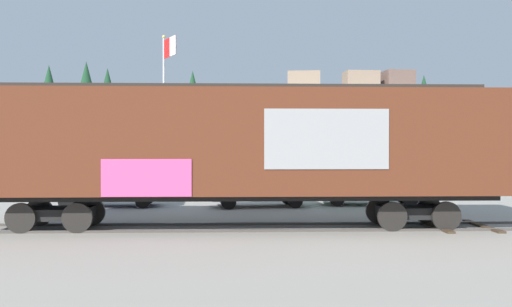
{
  "coord_description": "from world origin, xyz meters",
  "views": [
    {
      "loc": [
        -1.67,
        -16.12,
        2.59
      ],
      "look_at": [
        -0.67,
        1.44,
        2.39
      ],
      "focal_mm": 35.33,
      "sensor_mm": 36.0,
      "label": 1
    }
  ],
  "objects_px": {
    "parked_car_blue": "(107,188)",
    "parked_car_green": "(369,187)",
    "freight_car": "(237,145)",
    "parked_car_silver": "(258,187)",
    "flagpole": "(167,90)"
  },
  "relations": [
    {
      "from": "parked_car_blue",
      "to": "parked_car_green",
      "type": "distance_m",
      "value": 11.7
    },
    {
      "from": "freight_car",
      "to": "parked_car_silver",
      "type": "distance_m",
      "value": 6.28
    },
    {
      "from": "parked_car_blue",
      "to": "parked_car_silver",
      "type": "bearing_deg",
      "value": -3.46
    },
    {
      "from": "parked_car_blue",
      "to": "parked_car_green",
      "type": "height_order",
      "value": "parked_car_green"
    },
    {
      "from": "freight_car",
      "to": "parked_car_green",
      "type": "bearing_deg",
      "value": 45.94
    },
    {
      "from": "flagpole",
      "to": "parked_car_blue",
      "type": "height_order",
      "value": "flagpole"
    },
    {
      "from": "freight_car",
      "to": "flagpole",
      "type": "height_order",
      "value": "flagpole"
    },
    {
      "from": "freight_car",
      "to": "parked_car_blue",
      "type": "height_order",
      "value": "freight_car"
    },
    {
      "from": "parked_car_silver",
      "to": "parked_car_blue",
      "type": "bearing_deg",
      "value": 176.54
    },
    {
      "from": "parked_car_blue",
      "to": "parked_car_green",
      "type": "relative_size",
      "value": 0.98
    },
    {
      "from": "parked_car_blue",
      "to": "parked_car_silver",
      "type": "distance_m",
      "value": 6.62
    },
    {
      "from": "flagpole",
      "to": "parked_car_blue",
      "type": "distance_m",
      "value": 6.35
    },
    {
      "from": "freight_car",
      "to": "parked_car_green",
      "type": "height_order",
      "value": "freight_car"
    },
    {
      "from": "parked_car_green",
      "to": "freight_car",
      "type": "bearing_deg",
      "value": -134.06
    },
    {
      "from": "parked_car_blue",
      "to": "parked_car_silver",
      "type": "relative_size",
      "value": 1.1
    }
  ]
}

